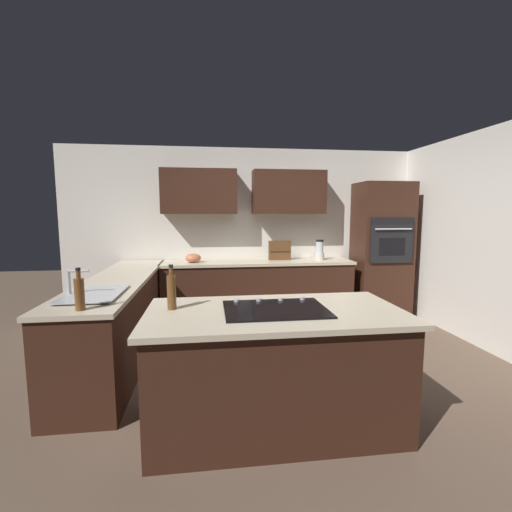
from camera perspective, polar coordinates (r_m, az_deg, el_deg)
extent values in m
plane|color=brown|center=(3.94, 5.30, -17.33)|extent=(14.00, 14.00, 0.00)
cube|color=white|center=(5.67, 0.74, 3.75)|extent=(6.00, 0.10, 2.60)
cube|color=#381E14|center=(5.52, 5.27, 10.13)|extent=(1.10, 0.34, 0.65)
cube|color=#381E14|center=(5.39, -9.11, 10.15)|extent=(1.10, 0.34, 0.65)
cube|color=white|center=(5.02, 33.10, 2.19)|extent=(0.10, 4.00, 2.60)
cube|color=#381E14|center=(5.40, 0.25, -5.74)|extent=(2.80, 0.60, 0.86)
cube|color=beige|center=(5.32, 0.26, -1.01)|extent=(2.84, 0.64, 0.04)
cube|color=#381E14|center=(4.34, -20.93, -9.41)|extent=(0.60, 2.90, 0.86)
cube|color=beige|center=(4.24, -21.19, -3.56)|extent=(0.64, 2.94, 0.04)
cube|color=#381E14|center=(2.84, 3.04, -17.79)|extent=(1.83, 0.91, 0.86)
cube|color=beige|center=(2.69, 3.10, -9.04)|extent=(1.91, 0.99, 0.04)
cube|color=#381E14|center=(5.89, 19.42, 0.91)|extent=(0.80, 0.60, 2.07)
cube|color=black|center=(5.60, 20.93, 1.82)|extent=(0.66, 0.03, 0.56)
cube|color=black|center=(5.59, 20.97, 1.40)|extent=(0.40, 0.01, 0.26)
cube|color=black|center=(5.58, 21.08, 5.19)|extent=(0.66, 0.02, 0.11)
cylinder|color=silver|center=(5.55, 21.20, 4.04)|extent=(0.56, 0.02, 0.02)
cube|color=#515456|center=(3.59, -23.75, -5.07)|extent=(0.40, 0.30, 0.02)
cube|color=#515456|center=(3.27, -25.41, -6.28)|extent=(0.40, 0.30, 0.02)
cube|color=#B7BABF|center=(3.43, -24.55, -5.50)|extent=(0.46, 0.70, 0.01)
cylinder|color=#B7BABF|center=(3.48, -27.79, -3.95)|extent=(0.03, 0.03, 0.22)
cylinder|color=#B7BABF|center=(3.43, -26.64, -2.16)|extent=(0.18, 0.02, 0.02)
cube|color=black|center=(2.68, 3.10, -8.49)|extent=(0.76, 0.56, 0.01)
cylinder|color=#B2B2B7|center=(2.95, 7.47, -6.74)|extent=(0.04, 0.04, 0.02)
cylinder|color=#B2B2B7|center=(2.91, 4.02, -6.89)|extent=(0.04, 0.04, 0.02)
cylinder|color=#B2B2B7|center=(2.88, 0.48, -7.02)|extent=(0.04, 0.04, 0.02)
cylinder|color=#B2B2B7|center=(2.86, -3.11, -7.13)|extent=(0.04, 0.04, 0.02)
cylinder|color=beige|center=(5.50, 10.13, -0.06)|extent=(0.15, 0.15, 0.11)
cylinder|color=silver|center=(5.49, 10.17, 1.40)|extent=(0.11, 0.11, 0.17)
cylinder|color=black|center=(5.48, 10.19, 2.43)|extent=(0.12, 0.12, 0.03)
ellipsoid|color=#CC724C|center=(5.25, -10.05, -0.30)|extent=(0.23, 0.23, 0.13)
cube|color=brown|center=(5.43, 3.80, 0.91)|extent=(0.33, 0.10, 0.29)
cube|color=brown|center=(5.38, 3.92, 0.85)|extent=(0.32, 0.02, 0.02)
cylinder|color=brown|center=(2.95, -26.44, -5.53)|extent=(0.07, 0.07, 0.24)
cylinder|color=brown|center=(2.92, -26.60, -2.66)|extent=(0.03, 0.03, 0.06)
cylinder|color=black|center=(2.91, -26.64, -1.88)|extent=(0.04, 0.04, 0.02)
cylinder|color=brown|center=(2.74, -13.37, -5.69)|extent=(0.07, 0.07, 0.26)
cylinder|color=brown|center=(2.71, -13.47, -2.40)|extent=(0.03, 0.03, 0.06)
cylinder|color=black|center=(2.70, -13.49, -1.56)|extent=(0.03, 0.03, 0.02)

